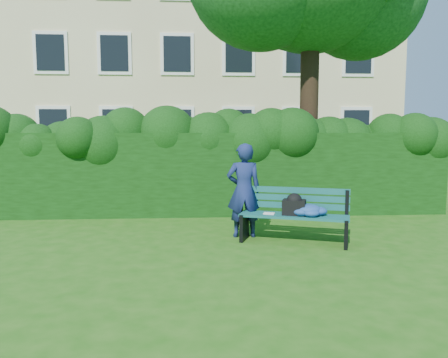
{
  "coord_description": "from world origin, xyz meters",
  "views": [
    {
      "loc": [
        -0.54,
        -7.46,
        1.85
      ],
      "look_at": [
        0.0,
        0.6,
        0.95
      ],
      "focal_mm": 35.0,
      "sensor_mm": 36.0,
      "label": 1
    }
  ],
  "objects": [
    {
      "name": "park_bench",
      "position": [
        1.15,
        -0.47,
        0.5
      ],
      "size": [
        1.84,
        1.11,
        0.89
      ],
      "rotation": [
        0.0,
        0.0,
        -0.34
      ],
      "color": "#0E4747",
      "rests_on": "ground"
    },
    {
      "name": "hedge",
      "position": [
        0.0,
        2.2,
        0.9
      ],
      "size": [
        10.0,
        1.0,
        1.8
      ],
      "color": "black",
      "rests_on": "ground"
    },
    {
      "name": "apartment_building",
      "position": [
        -0.0,
        13.99,
        6.0
      ],
      "size": [
        16.0,
        8.08,
        12.0
      ],
      "color": "#C7B685",
      "rests_on": "ground"
    },
    {
      "name": "man_reading",
      "position": [
        0.3,
        -0.01,
        0.82
      ],
      "size": [
        0.6,
        0.4,
        1.63
      ],
      "primitive_type": "imported",
      "rotation": [
        0.0,
        0.0,
        3.13
      ],
      "color": "navy",
      "rests_on": "ground"
    },
    {
      "name": "ground",
      "position": [
        0.0,
        0.0,
        0.0
      ],
      "size": [
        80.0,
        80.0,
        0.0
      ],
      "primitive_type": "plane",
      "color": "#1F5A10",
      "rests_on": "ground"
    }
  ]
}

